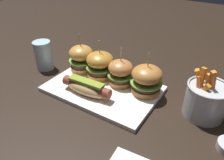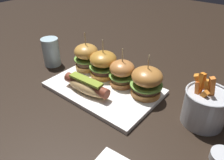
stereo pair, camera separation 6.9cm
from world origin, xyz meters
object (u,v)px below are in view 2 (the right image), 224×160
object	(u,v)px
hot_dog	(86,86)
water_glass	(51,52)
slider_center_left	(103,64)
sauce_ramekin	(223,157)
slider_far_left	(86,56)
slider_far_right	(147,81)
fries_bucket	(205,107)
platter_main	(104,88)
slider_center_right	(122,73)

from	to	relation	value
hot_dog	water_glass	xyz separation A→B (m)	(-0.26, 0.07, 0.02)
slider_center_left	sauce_ramekin	bearing A→B (deg)	-12.31
slider_far_left	slider_center_left	bearing A→B (deg)	-0.59
slider_far_right	hot_dog	bearing A→B (deg)	-143.73
slider_center_left	fries_bucket	size ratio (longest dim) A/B	0.92
platter_main	sauce_ramekin	xyz separation A→B (m)	(0.40, -0.04, 0.00)
slider_far_left	fries_bucket	distance (m)	0.45
platter_main	slider_far_right	size ratio (longest dim) A/B	2.65
slider_far_left	fries_bucket	world-z (taller)	slider_far_left
hot_dog	sauce_ramekin	size ratio (longest dim) A/B	2.89
hot_dog	slider_far_left	distance (m)	0.16
slider_center_right	sauce_ramekin	world-z (taller)	slider_center_right
slider_far_left	sauce_ramekin	world-z (taller)	slider_far_left
hot_dog	slider_center_left	distance (m)	0.12
fries_bucket	slider_far_left	bearing A→B (deg)	179.95
slider_center_left	slider_center_right	xyz separation A→B (m)	(0.09, -0.00, -0.00)
hot_dog	water_glass	distance (m)	0.27
fries_bucket	water_glass	bearing A→B (deg)	-175.23
slider_center_left	water_glass	distance (m)	0.24
hot_dog	water_glass	size ratio (longest dim) A/B	1.53
slider_far_left	slider_center_right	size ratio (longest dim) A/B	1.07
slider_far_left	slider_far_right	size ratio (longest dim) A/B	1.03
water_glass	fries_bucket	bearing A→B (deg)	4.77
fries_bucket	slider_center_left	bearing A→B (deg)	-179.92
hot_dog	slider_far_right	size ratio (longest dim) A/B	1.24
hot_dog	slider_far_right	xyz separation A→B (m)	(0.15, 0.11, 0.02)
slider_center_left	fries_bucket	xyz separation A→B (m)	(0.36, 0.00, -0.01)
slider_center_right	sauce_ramekin	distance (m)	0.38
slider_center_left	platter_main	bearing A→B (deg)	-48.78
fries_bucket	water_glass	size ratio (longest dim) A/B	1.33
hot_dog	slider_center_left	size ratio (longest dim) A/B	1.25
hot_dog	fries_bucket	size ratio (longest dim) A/B	1.15
platter_main	fries_bucket	xyz separation A→B (m)	(0.31, 0.06, 0.05)
slider_center_right	slider_center_left	bearing A→B (deg)	177.13
slider_center_left	slider_far_right	distance (m)	0.18
slider_far_right	sauce_ramekin	world-z (taller)	slider_far_right
slider_center_right	fries_bucket	xyz separation A→B (m)	(0.27, 0.00, -0.01)
slider_center_right	platter_main	bearing A→B (deg)	-127.12
sauce_ramekin	hot_dog	bearing A→B (deg)	-177.68
slider_far_right	slider_center_left	bearing A→B (deg)	179.20
slider_center_right	water_glass	distance (m)	0.32
water_glass	sauce_ramekin	bearing A→B (deg)	-4.09
hot_dog	fries_bucket	world-z (taller)	fries_bucket
slider_far_left	slider_center_right	world-z (taller)	slider_far_left
slider_far_right	water_glass	world-z (taller)	slider_far_right
slider_far_left	sauce_ramekin	bearing A→B (deg)	-10.49
hot_dog	slider_far_left	bearing A→B (deg)	134.23
slider_center_left	slider_far_right	size ratio (longest dim) A/B	0.99
sauce_ramekin	slider_center_right	bearing A→B (deg)	165.51
slider_center_right	slider_far_right	xyz separation A→B (m)	(0.09, 0.00, 0.00)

